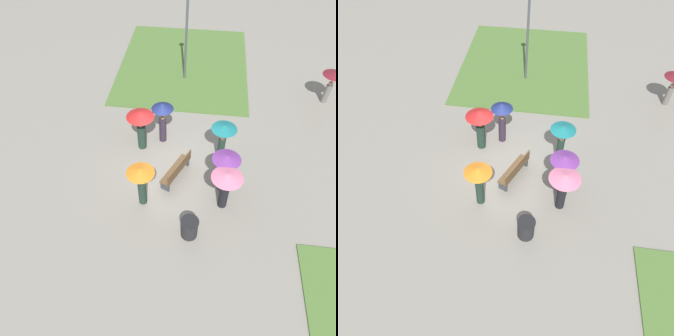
# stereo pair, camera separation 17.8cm
# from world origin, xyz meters

# --- Properties ---
(ground_plane) EXTENTS (90.00, 90.00, 0.00)m
(ground_plane) POSITION_xyz_m (0.00, 0.00, 0.00)
(ground_plane) COLOR gray
(lawn_patch_near) EXTENTS (8.54, 7.14, 0.06)m
(lawn_patch_near) POSITION_xyz_m (-7.72, -0.07, 0.03)
(lawn_patch_near) COLOR #4C7033
(lawn_patch_near) RESTS_ON ground_plane
(park_bench) EXTENTS (1.78, 1.12, 0.90)m
(park_bench) POSITION_xyz_m (0.71, 0.43, 0.47)
(park_bench) COLOR brown
(park_bench) RESTS_ON ground_plane
(lamp_post) EXTENTS (0.32, 0.32, 4.58)m
(lamp_post) POSITION_xyz_m (-6.33, 0.11, 2.93)
(lamp_post) COLOR #474C51
(lamp_post) RESTS_ON ground_plane
(trash_bin) EXTENTS (0.63, 0.63, 0.84)m
(trash_bin) POSITION_xyz_m (3.27, 1.13, 0.42)
(trash_bin) COLOR #232326
(trash_bin) RESTS_ON ground_plane
(crowd_person_teal) EXTENTS (1.02, 1.02, 1.85)m
(crowd_person_teal) POSITION_xyz_m (-0.58, 2.13, 1.35)
(crowd_person_teal) COLOR #1E3328
(crowd_person_teal) RESTS_ON ground_plane
(crowd_person_purple) EXTENTS (1.07, 1.07, 1.82)m
(crowd_person_purple) POSITION_xyz_m (0.98, 2.24, 1.27)
(crowd_person_purple) COLOR #1E3328
(crowd_person_purple) RESTS_ON ground_plane
(crowd_person_orange) EXTENTS (1.01, 1.01, 1.91)m
(crowd_person_orange) POSITION_xyz_m (2.07, -0.72, 1.39)
(crowd_person_orange) COLOR #1E3328
(crowd_person_orange) RESTS_ON ground_plane
(crowd_person_red) EXTENTS (1.14, 1.14, 1.95)m
(crowd_person_red) POSITION_xyz_m (-0.86, -1.26, 1.43)
(crowd_person_red) COLOR #1E3328
(crowd_person_red) RESTS_ON ground_plane
(crowd_person_pink) EXTENTS (1.13, 1.13, 1.80)m
(crowd_person_pink) POSITION_xyz_m (1.84, 2.27, 1.32)
(crowd_person_pink) COLOR black
(crowd_person_pink) RESTS_ON ground_plane
(crowd_person_navy) EXTENTS (0.92, 0.92, 2.02)m
(crowd_person_navy) POSITION_xyz_m (-1.41, -0.42, 1.44)
(crowd_person_navy) COLOR #2D2333
(crowd_person_navy) RESTS_ON ground_plane
(lone_walker_mid_plaza) EXTENTS (1.08, 1.08, 1.73)m
(lone_walker_mid_plaza) POSITION_xyz_m (-5.16, 7.28, 1.31)
(lone_walker_mid_plaza) COLOR slate
(lone_walker_mid_plaza) RESTS_ON ground_plane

